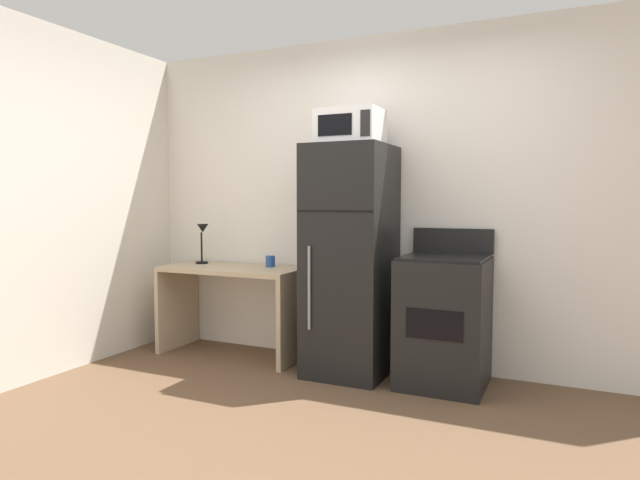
# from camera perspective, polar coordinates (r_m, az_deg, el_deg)

# --- Properties ---
(ground_plane) EXTENTS (12.00, 12.00, 0.00)m
(ground_plane) POSITION_cam_1_polar(r_m,az_deg,el_deg) (3.09, -3.45, -20.83)
(ground_plane) COLOR brown
(wall_back_white) EXTENTS (5.00, 0.10, 2.60)m
(wall_back_white) POSITION_cam_1_polar(r_m,az_deg,el_deg) (4.38, 7.06, 4.03)
(wall_back_white) COLOR silver
(wall_back_white) RESTS_ON ground
(wall_left_brick) EXTENTS (0.10, 4.00, 2.60)m
(wall_left_brick) POSITION_cam_1_polar(r_m,az_deg,el_deg) (4.31, -30.37, 3.50)
(wall_left_brick) COLOR silver
(wall_left_brick) RESTS_ON ground
(desk) EXTENTS (1.22, 0.55, 0.75)m
(desk) POSITION_cam_1_polar(r_m,az_deg,el_deg) (4.67, -9.13, -5.50)
(desk) COLOR tan
(desk) RESTS_ON ground
(desk_lamp) EXTENTS (0.14, 0.12, 0.35)m
(desk_lamp) POSITION_cam_1_polar(r_m,az_deg,el_deg) (4.89, -12.23, 0.34)
(desk_lamp) COLOR black
(desk_lamp) RESTS_ON desk
(coffee_mug) EXTENTS (0.08, 0.08, 0.09)m
(coffee_mug) POSITION_cam_1_polar(r_m,az_deg,el_deg) (4.59, -5.23, -2.24)
(coffee_mug) COLOR #264C99
(coffee_mug) RESTS_ON desk
(refrigerator) EXTENTS (0.58, 0.66, 1.71)m
(refrigerator) POSITION_cam_1_polar(r_m,az_deg,el_deg) (4.09, 3.23, -2.17)
(refrigerator) COLOR black
(refrigerator) RESTS_ON ground
(microwave) EXTENTS (0.46, 0.35, 0.26)m
(microwave) POSITION_cam_1_polar(r_m,az_deg,el_deg) (4.08, 3.17, 11.71)
(microwave) COLOR silver
(microwave) RESTS_ON refrigerator
(oven_range) EXTENTS (0.59, 0.61, 1.10)m
(oven_range) POSITION_cam_1_polar(r_m,az_deg,el_deg) (3.97, 12.86, -8.16)
(oven_range) COLOR black
(oven_range) RESTS_ON ground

